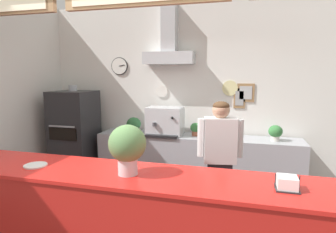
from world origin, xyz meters
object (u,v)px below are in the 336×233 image
potted_rosemary (134,124)px  napkin_holder (287,183)px  shop_worker (220,162)px  espresso_machine (165,121)px  pizza_oven (75,137)px  potted_basil (196,129)px  potted_thyme (275,132)px  basil_vase (127,147)px  condiment_plate (35,165)px

potted_rosemary → napkin_holder: 3.15m
shop_worker → espresso_machine: bearing=-59.8°
pizza_oven → potted_basil: (2.07, 0.24, 0.21)m
shop_worker → espresso_machine: 1.55m
potted_thyme → potted_rosemary: bearing=-179.7°
basil_vase → pizza_oven: bearing=131.3°
potted_basil → espresso_machine: bearing=-173.8°
condiment_plate → potted_basil: bearing=67.2°
espresso_machine → potted_rosemary: (-0.54, -0.01, -0.07)m
espresso_machine → basil_vase: 2.40m
potted_basil → basil_vase: basil_vase is taller
shop_worker → potted_rosemary: size_ratio=5.91×
pizza_oven → basil_vase: 2.95m
basil_vase → condiment_plate: size_ratio=2.06×
pizza_oven → shop_worker: (2.56, -0.98, 0.06)m
potted_thyme → basil_vase: 2.74m
potted_thyme → condiment_plate: 3.26m
pizza_oven → basil_vase: size_ratio=4.18×
shop_worker → condiment_plate: (-1.51, -1.22, 0.22)m
espresso_machine → condiment_plate: espresso_machine is taller
potted_rosemary → condiment_plate: size_ratio=1.35×
pizza_oven → potted_thyme: pizza_oven is taller
napkin_holder → potted_rosemary: bearing=131.8°
potted_rosemary → condiment_plate: (0.02, -2.37, 0.04)m
shop_worker → potted_basil: 1.32m
shop_worker → condiment_plate: 1.96m
pizza_oven → shop_worker: 2.74m
potted_thyme → napkin_holder: napkin_holder is taller
espresso_machine → potted_thyme: espresso_machine is taller
basil_vase → napkin_holder: size_ratio=2.46×
napkin_holder → potted_thyme: bearing=86.3°
condiment_plate → basil_vase: bearing=1.2°
potted_thyme → shop_worker: bearing=-121.6°
basil_vase → condiment_plate: (-0.87, -0.02, -0.22)m
potted_basil → napkin_holder: bearing=-66.4°
pizza_oven → potted_thyme: size_ratio=7.18×
pizza_oven → espresso_machine: bearing=6.6°
pizza_oven → shop_worker: pizza_oven is taller
potted_rosemary → basil_vase: bearing=-69.2°
potted_thyme → condiment_plate: bearing=-133.1°
potted_thyme → potted_basil: 1.21m
potted_rosemary → potted_basil: potted_rosemary is taller
potted_thyme → espresso_machine: bearing=180.0°
potted_rosemary → potted_basil: (1.04, 0.07, -0.03)m
potted_thyme → potted_basil: (-1.21, 0.05, -0.02)m
condiment_plate → napkin_holder: bearing=0.6°
espresso_machine → potted_thyme: 1.71m
shop_worker → napkin_holder: bearing=105.1°
potted_rosemary → shop_worker: bearing=-36.9°
potted_rosemary → espresso_machine: bearing=1.4°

